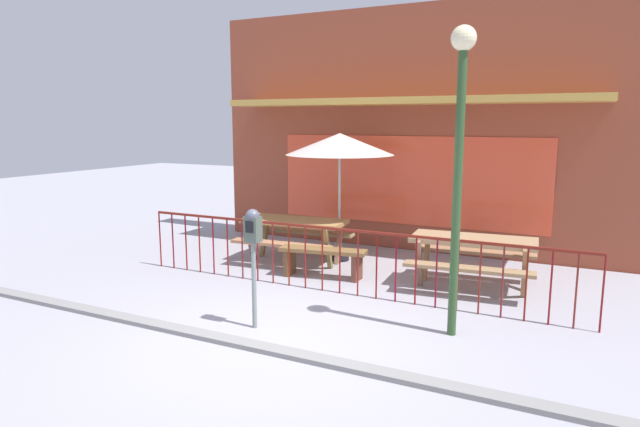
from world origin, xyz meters
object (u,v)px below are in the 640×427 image
Objects in this scene: picnic_table_left at (295,228)px; street_lamp at (460,135)px; patio_umbrella at (340,145)px; picnic_table_right at (473,249)px; parking_meter_near at (253,237)px; patio_bench at (323,256)px.

street_lamp is (3.28, -2.12, 1.71)m from picnic_table_left.
patio_umbrella reaches higher than picnic_table_left.
street_lamp reaches higher than picnic_table_right.
picnic_table_left is 1.00× the size of picnic_table_right.
picnic_table_left is 1.30× the size of parking_meter_near.
patio_umbrella reaches higher than parking_meter_near.
picnic_table_right is at bearing -3.23° from picnic_table_left.
parking_meter_near is at bearing -69.83° from picnic_table_left.
picnic_table_right is at bearing -14.91° from patio_umbrella.
picnic_table_right is 3.49m from parking_meter_near.
parking_meter_near reaches higher than patio_bench.
picnic_table_right is (3.13, -0.18, 0.00)m from picnic_table_left.
patio_bench is at bearing -78.39° from patio_umbrella.
patio_bench is at bearing -167.54° from picnic_table_right.
street_lamp is at bearing -85.51° from picnic_table_right.
parking_meter_near is at bearing -84.90° from patio_bench.
picnic_table_left and picnic_table_right have the same top height.
picnic_table_left is 0.84× the size of patio_umbrella.
patio_umbrella is at bearing 36.81° from picnic_table_left.
parking_meter_near is 0.42× the size of street_lamp.
patio_umbrella reaches higher than picnic_table_right.
street_lamp reaches higher than picnic_table_left.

